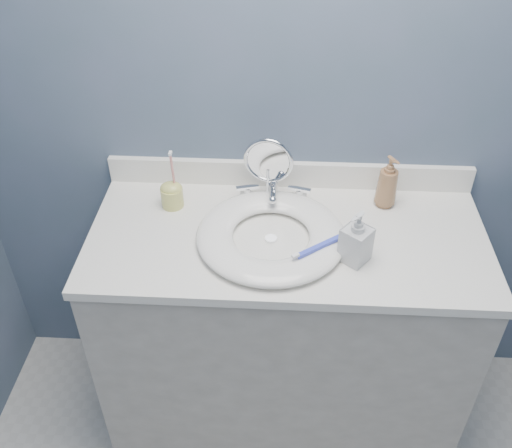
# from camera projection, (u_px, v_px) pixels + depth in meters

# --- Properties ---
(back_wall) EXTENTS (2.20, 0.02, 2.40)m
(back_wall) POSITION_uv_depth(u_px,v_px,m) (292.00, 98.00, 1.76)
(back_wall) COLOR #485C6C
(back_wall) RESTS_ON ground
(vanity_cabinet) EXTENTS (1.20, 0.55, 0.85)m
(vanity_cabinet) POSITION_uv_depth(u_px,v_px,m) (283.00, 332.00, 2.03)
(vanity_cabinet) COLOR beige
(vanity_cabinet) RESTS_ON ground
(countertop) EXTENTS (1.22, 0.57, 0.03)m
(countertop) POSITION_uv_depth(u_px,v_px,m) (287.00, 238.00, 1.75)
(countertop) COLOR white
(countertop) RESTS_ON vanity_cabinet
(backsplash) EXTENTS (1.22, 0.02, 0.09)m
(backsplash) POSITION_uv_depth(u_px,v_px,m) (289.00, 174.00, 1.92)
(backsplash) COLOR white
(backsplash) RESTS_ON countertop
(basin) EXTENTS (0.45, 0.45, 0.04)m
(basin) POSITION_uv_depth(u_px,v_px,m) (271.00, 235.00, 1.71)
(basin) COLOR white
(basin) RESTS_ON countertop
(drain) EXTENTS (0.04, 0.04, 0.01)m
(drain) POSITION_uv_depth(u_px,v_px,m) (271.00, 239.00, 1.72)
(drain) COLOR silver
(drain) RESTS_ON countertop
(faucet) EXTENTS (0.25, 0.13, 0.07)m
(faucet) POSITION_uv_depth(u_px,v_px,m) (273.00, 194.00, 1.86)
(faucet) COLOR silver
(faucet) RESTS_ON countertop
(makeup_mirror) EXTENTS (0.16, 0.09, 0.24)m
(makeup_mirror) POSITION_uv_depth(u_px,v_px,m) (268.00, 168.00, 1.80)
(makeup_mirror) COLOR silver
(makeup_mirror) RESTS_ON countertop
(soap_bottle_amber) EXTENTS (0.10, 0.10, 0.18)m
(soap_bottle_amber) POSITION_uv_depth(u_px,v_px,m) (388.00, 182.00, 1.81)
(soap_bottle_amber) COLOR #926642
(soap_bottle_amber) RESTS_ON countertop
(soap_bottle_clear) EXTENTS (0.11, 0.11, 0.17)m
(soap_bottle_clear) POSITION_uv_depth(u_px,v_px,m) (357.00, 237.00, 1.60)
(soap_bottle_clear) COLOR silver
(soap_bottle_clear) RESTS_ON countertop
(toothbrush_holder) EXTENTS (0.07, 0.07, 0.21)m
(toothbrush_holder) POSITION_uv_depth(u_px,v_px,m) (172.00, 194.00, 1.83)
(toothbrush_holder) COLOR #CBCB65
(toothbrush_holder) RESTS_ON countertop
(toothbrush_lying) EXTENTS (0.15, 0.12, 0.02)m
(toothbrush_lying) POSITION_uv_depth(u_px,v_px,m) (317.00, 248.00, 1.63)
(toothbrush_lying) COLOR blue
(toothbrush_lying) RESTS_ON basin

